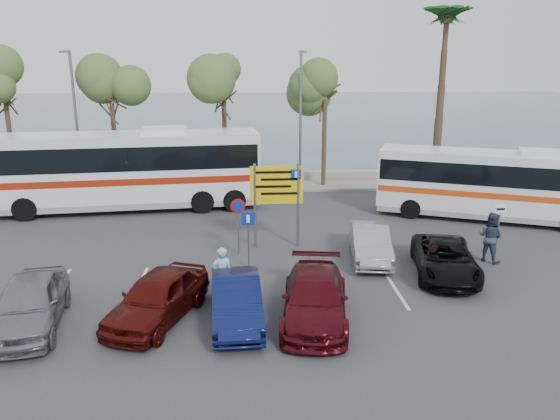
{
  "coord_description": "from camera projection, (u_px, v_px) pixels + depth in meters",
  "views": [
    {
      "loc": [
        -0.21,
        -18.73,
        7.83
      ],
      "look_at": [
        1.13,
        3.0,
        1.68
      ],
      "focal_mm": 35.0,
      "sensor_mm": 36.0,
      "label": 1
    }
  ],
  "objects": [
    {
      "name": "seawall",
      "position": [
        250.0,
        176.0,
        35.42
      ],
      "size": [
        48.0,
        0.8,
        0.6
      ],
      "primitive_type": "cube",
      "color": "gray",
      "rests_on": "ground"
    },
    {
      "name": "tree_right",
      "position": [
        325.0,
        85.0,
        32.17
      ],
      "size": [
        3.2,
        3.2,
        7.4
      ],
      "color": "#382619",
      "rests_on": "kerb_strip"
    },
    {
      "name": "tree_mid",
      "position": [
        223.0,
        77.0,
        31.68
      ],
      "size": [
        3.2,
        3.2,
        8.0
      ],
      "color": "#382619",
      "rests_on": "kerb_strip"
    },
    {
      "name": "street_lamp_right",
      "position": [
        301.0,
        113.0,
        32.04
      ],
      "size": [
        0.45,
        1.15,
        8.01
      ],
      "color": "slate",
      "rests_on": "kerb_strip"
    },
    {
      "name": "sign_parking",
      "position": [
        248.0,
        232.0,
        20.48
      ],
      "size": [
        0.5,
        0.07,
        2.25
      ],
      "color": "slate",
      "rests_on": "ground"
    },
    {
      "name": "car_maroon",
      "position": [
        315.0,
        298.0,
        16.68
      ],
      "size": [
        2.6,
        5.05,
        1.4
      ],
      "primitive_type": "imported",
      "rotation": [
        0.0,
        0.0,
        -0.14
      ],
      "color": "#4C0C14",
      "rests_on": "ground"
    },
    {
      "name": "car_silver_b",
      "position": [
        370.0,
        243.0,
        21.66
      ],
      "size": [
        1.92,
        4.26,
        1.36
      ],
      "primitive_type": "imported",
      "rotation": [
        0.0,
        0.0,
        -0.12
      ],
      "color": "#97979D",
      "rests_on": "ground"
    },
    {
      "name": "ground",
      "position": [
        254.0,
        276.0,
        20.13
      ],
      "size": [
        120.0,
        120.0,
        0.0
      ],
      "primitive_type": "plane",
      "color": "#37373A",
      "rests_on": "ground"
    },
    {
      "name": "tree_left",
      "position": [
        111.0,
        89.0,
        31.47
      ],
      "size": [
        3.2,
        3.2,
        7.2
      ],
      "color": "#382619",
      "rests_on": "kerb_strip"
    },
    {
      "name": "pedestrian_near",
      "position": [
        222.0,
        274.0,
        17.89
      ],
      "size": [
        0.78,
        0.63,
        1.87
      ],
      "primitive_type": "imported",
      "rotation": [
        0.0,
        0.0,
        3.43
      ],
      "color": "#93AFD6",
      "rests_on": "ground"
    },
    {
      "name": "street_lamp_left",
      "position": [
        75.0,
        115.0,
        31.27
      ],
      "size": [
        0.45,
        1.15,
        8.01
      ],
      "color": "slate",
      "rests_on": "kerb_strip"
    },
    {
      "name": "kerb_strip",
      "position": [
        251.0,
        187.0,
        33.56
      ],
      "size": [
        44.0,
        2.4,
        0.15
      ],
      "primitive_type": "cube",
      "color": "gray",
      "rests_on": "ground"
    },
    {
      "name": "pedestrian_far",
      "position": [
        490.0,
        237.0,
        21.37
      ],
      "size": [
        1.21,
        1.23,
        2.01
      ],
      "primitive_type": "imported",
      "rotation": [
        0.0,
        0.0,
        2.29
      ],
      "color": "#323A4C",
      "rests_on": "ground"
    },
    {
      "name": "coach_bus_left",
      "position": [
        126.0,
        172.0,
        28.43
      ],
      "size": [
        13.98,
        4.32,
        4.29
      ],
      "color": "silver",
      "rests_on": "ground"
    },
    {
      "name": "car_silver_a",
      "position": [
        29.0,
        303.0,
        16.16
      ],
      "size": [
        2.48,
        4.76,
        1.55
      ],
      "primitive_type": "imported",
      "rotation": [
        0.0,
        0.0,
        0.15
      ],
      "color": "gray",
      "rests_on": "ground"
    },
    {
      "name": "direction_sign",
      "position": [
        277.0,
        191.0,
        22.6
      ],
      "size": [
        2.2,
        0.12,
        3.6
      ],
      "color": "slate",
      "rests_on": "ground"
    },
    {
      "name": "sign_taxi",
      "position": [
        499.0,
        223.0,
        21.76
      ],
      "size": [
        0.5,
        0.07,
        2.2
      ],
      "color": "slate",
      "rests_on": "ground"
    },
    {
      "name": "car_blue",
      "position": [
        236.0,
        300.0,
        16.55
      ],
      "size": [
        1.69,
        4.27,
        1.38
      ],
      "primitive_type": "imported",
      "rotation": [
        0.0,
        0.0,
        0.06
      ],
      "color": "#0F1747",
      "rests_on": "ground"
    },
    {
      "name": "sea",
      "position": [
        247.0,
        113.0,
        77.76
      ],
      "size": [
        140.0,
        140.0,
        0.0
      ],
      "primitive_type": "plane",
      "color": "#3B4C5F",
      "rests_on": "ground"
    },
    {
      "name": "coach_bus_right",
      "position": [
        499.0,
        187.0,
        26.64
      ],
      "size": [
        11.56,
        6.63,
        3.58
      ],
      "color": "silver",
      "rests_on": "ground"
    },
    {
      "name": "lane_markings",
      "position": [
        222.0,
        288.0,
        19.1
      ],
      "size": [
        12.02,
        4.2,
        0.01
      ],
      "primitive_type": null,
      "color": "silver",
      "rests_on": "ground"
    },
    {
      "name": "sign_no_stop",
      "position": [
        238.0,
        217.0,
        21.96
      ],
      "size": [
        0.6,
        0.08,
        2.35
      ],
      "color": "slate",
      "rests_on": "ground"
    },
    {
      "name": "suv_black",
      "position": [
        445.0,
        259.0,
        20.1
      ],
      "size": [
        2.98,
        4.92,
        1.28
      ],
      "primitive_type": "imported",
      "rotation": [
        0.0,
        0.0,
        -0.2
      ],
      "color": "black",
      "rests_on": "ground"
    },
    {
      "name": "tree_far_left",
      "position": [
        3.0,
        84.0,
        31.02
      ],
      "size": [
        3.2,
        3.2,
        7.6
      ],
      "color": "#382619",
      "rests_on": "kerb_strip"
    },
    {
      "name": "car_red",
      "position": [
        158.0,
        297.0,
        16.62
      ],
      "size": [
        3.24,
        4.75,
        1.5
      ],
      "primitive_type": "imported",
      "rotation": [
        0.0,
        0.0,
        -0.37
      ],
      "color": "#4C0E0A",
      "rests_on": "ground"
    },
    {
      "name": "palm_tree",
      "position": [
        447.0,
        20.0,
        31.58
      ],
      "size": [
        4.8,
        4.8,
        11.2
      ],
      "color": "#382619",
      "rests_on": "kerb_strip"
    }
  ]
}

